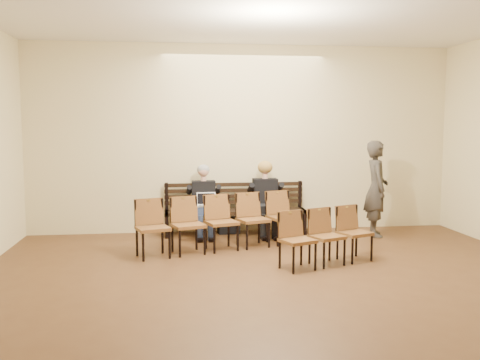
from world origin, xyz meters
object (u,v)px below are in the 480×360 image
at_px(seated_woman, 266,200).
at_px(laptop, 207,207).
at_px(water_bottle, 277,206).
at_px(chair_row_front, 327,237).
at_px(chair_row_back, 222,223).
at_px(seated_man, 204,202).
at_px(passerby, 376,181).
at_px(bench, 236,222).
at_px(bag, 229,225).

relative_size(seated_woman, laptop, 3.80).
bearing_deg(laptop, water_bottle, -6.45).
bearing_deg(chair_row_front, chair_row_back, 120.16).
bearing_deg(seated_man, passerby, -6.49).
distance_m(seated_man, seated_woman, 1.14).
distance_m(bench, seated_man, 0.72).
height_order(laptop, bag, laptop).
distance_m(laptop, bag, 0.76).
height_order(seated_man, bag, seated_man).
distance_m(bag, chair_row_front, 2.69).
xyz_separation_m(water_bottle, bag, (-0.81, 0.52, -0.43)).
bearing_deg(water_bottle, bag, 147.26).
bearing_deg(water_bottle, chair_row_back, -143.32).
bearing_deg(seated_woman, chair_row_front, -77.03).
xyz_separation_m(seated_man, chair_row_back, (0.22, -1.09, -0.18)).
bearing_deg(bag, chair_row_front, -64.13).
xyz_separation_m(seated_man, bag, (0.47, 0.22, -0.48)).
xyz_separation_m(laptop, chair_row_front, (1.61, -1.97, -0.16)).
bearing_deg(water_bottle, laptop, 176.65).
distance_m(water_bottle, chair_row_back, 1.33).
height_order(seated_woman, bag, seated_woman).
xyz_separation_m(seated_man, water_bottle, (1.28, -0.30, -0.05)).
bearing_deg(seated_man, chair_row_front, -53.20).
height_order(laptop, chair_row_front, chair_row_front).
bearing_deg(chair_row_front, bench, 92.31).
height_order(bench, water_bottle, water_bottle).
xyz_separation_m(passerby, chair_row_back, (-2.88, -0.74, -0.55)).
height_order(bag, passerby, passerby).
bearing_deg(laptop, chair_row_front, -53.86).
bearing_deg(chair_row_front, seated_woman, 80.86).
bearing_deg(passerby, chair_row_front, 151.12).
height_order(bench, seated_man, seated_man).
bearing_deg(laptop, seated_woman, 8.57).
distance_m(seated_man, passerby, 3.14).
bearing_deg(chair_row_back, laptop, 84.01).
distance_m(seated_woman, chair_row_back, 1.44).
height_order(seated_man, water_bottle, seated_man).
xyz_separation_m(water_bottle, chair_row_front, (0.36, -1.89, -0.17)).
relative_size(seated_man, chair_row_front, 0.85).
xyz_separation_m(seated_woman, chair_row_back, (-0.92, -1.09, -0.19)).
height_order(water_bottle, chair_row_front, chair_row_front).
xyz_separation_m(seated_woman, passerby, (1.96, -0.35, 0.36)).
height_order(water_bottle, bag, water_bottle).
bearing_deg(passerby, laptop, 97.11).
bearing_deg(passerby, bag, 87.15).
relative_size(bench, passerby, 1.31).
relative_size(laptop, chair_row_back, 0.12).
distance_m(passerby, chair_row_back, 3.02).
relative_size(seated_man, water_bottle, 5.02).
distance_m(bench, chair_row_front, 2.55).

